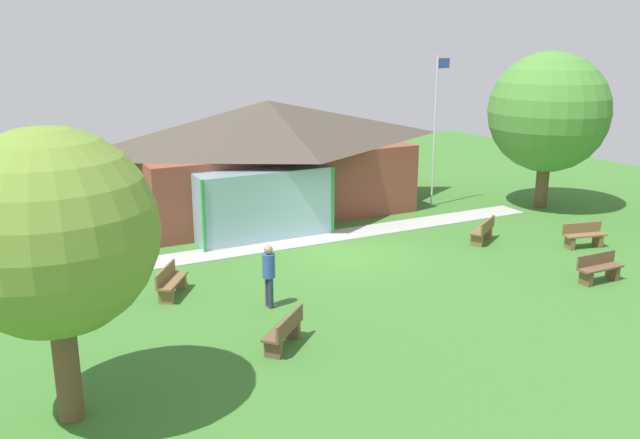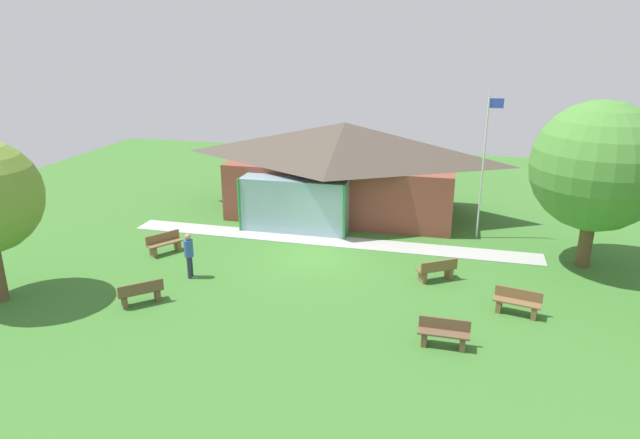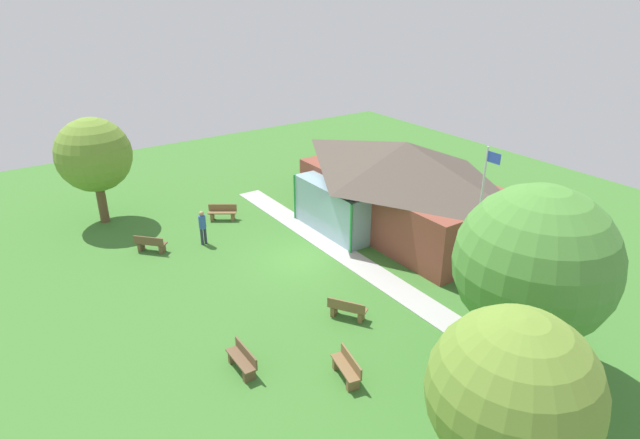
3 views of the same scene
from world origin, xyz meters
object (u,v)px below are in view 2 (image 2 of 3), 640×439
at_px(flagpole, 484,162).
at_px(tree_east_hedge, 598,167).
at_px(bench_lawn_far_right, 517,303).
at_px(bench_mid_left, 165,244).
at_px(pavilion, 342,167).
at_px(visitor_strolling_lawn, 189,252).
at_px(bench_front_left, 141,293).
at_px(bench_front_right, 444,334).
at_px(bench_mid_right, 437,270).

distance_m(flagpole, tree_east_hedge, 4.62).
height_order(bench_lawn_far_right, tree_east_hedge, tree_east_hedge).
relative_size(flagpole, bench_mid_left, 4.24).
bearing_deg(bench_lawn_far_right, pavilion, -37.36).
relative_size(pavilion, visitor_strolling_lawn, 6.82).
bearing_deg(visitor_strolling_lawn, bench_front_left, -18.06).
relative_size(bench_front_left, bench_front_right, 0.93).
xyz_separation_m(bench_mid_right, visitor_strolling_lawn, (-9.01, -1.91, 0.62)).
xyz_separation_m(pavilion, tree_east_hedge, (10.63, -4.42, 1.63)).
height_order(bench_front_left, tree_east_hedge, tree_east_hedge).
distance_m(bench_mid_right, visitor_strolling_lawn, 9.23).
xyz_separation_m(bench_lawn_far_right, bench_front_right, (-2.26, -2.59, 0.00)).
relative_size(visitor_strolling_lawn, tree_east_hedge, 0.27).
height_order(bench_lawn_far_right, bench_front_right, same).
bearing_deg(bench_mid_left, bench_front_right, 101.97).
xyz_separation_m(bench_front_left, tree_east_hedge, (15.20, 7.11, 3.60)).
height_order(bench_mid_left, tree_east_hedge, tree_east_hedge).
relative_size(bench_mid_right, visitor_strolling_lawn, 0.86).
bearing_deg(flagpole, bench_mid_right, -107.09).
relative_size(pavilion, bench_front_right, 7.87).
relative_size(bench_lawn_far_right, bench_front_left, 1.11).
relative_size(flagpole, visitor_strolling_lawn, 3.63).
bearing_deg(visitor_strolling_lawn, bench_lawn_far_right, 86.33).
relative_size(bench_mid_left, bench_front_right, 0.99).
height_order(bench_mid_left, bench_front_right, same).
bearing_deg(flagpole, bench_front_right, -96.76).
bearing_deg(bench_front_left, bench_mid_right, -18.46).
bearing_deg(pavilion, tree_east_hedge, -22.56).
bearing_deg(bench_lawn_far_right, bench_front_right, 61.55).
height_order(flagpole, bench_front_right, flagpole).
height_order(pavilion, bench_front_left, pavilion).
height_order(pavilion, flagpole, flagpole).
bearing_deg(flagpole, pavilion, 162.33).
xyz_separation_m(flagpole, bench_front_left, (-11.22, -9.41, -3.05)).
distance_m(flagpole, bench_front_left, 14.96).
relative_size(bench_mid_left, bench_lawn_far_right, 0.95).
relative_size(bench_front_left, visitor_strolling_lawn, 0.81).
xyz_separation_m(bench_lawn_far_right, tree_east_hedge, (2.87, 4.84, 3.60)).
distance_m(pavilion, bench_mid_left, 9.55).
relative_size(bench_mid_right, bench_front_left, 1.07).
height_order(bench_mid_right, tree_east_hedge, tree_east_hedge).
relative_size(flagpole, bench_lawn_far_right, 4.05).
bearing_deg(bench_lawn_far_right, bench_mid_right, -24.68).
bearing_deg(bench_mid_left, bench_front_left, 52.87).
xyz_separation_m(pavilion, bench_front_right, (5.50, -11.85, -1.97)).
relative_size(bench_front_right, visitor_strolling_lawn, 0.87).
bearing_deg(visitor_strolling_lawn, bench_front_right, 70.86).
xyz_separation_m(visitor_strolling_lawn, tree_east_hedge, (14.55, 4.71, 2.98)).
bearing_deg(bench_front_right, bench_lawn_far_right, -130.07).
xyz_separation_m(bench_front_right, visitor_strolling_lawn, (-9.43, 2.72, 0.62)).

